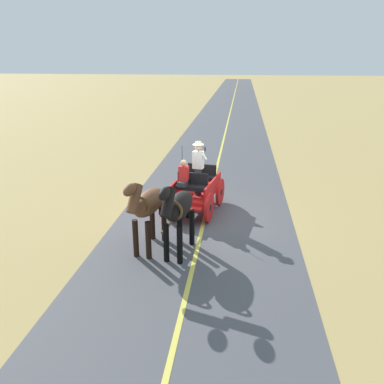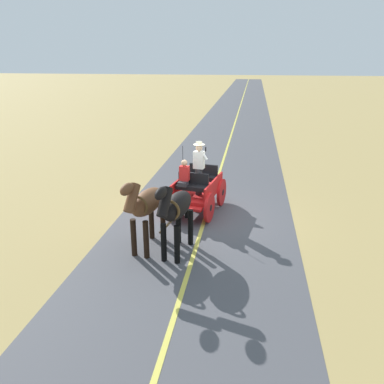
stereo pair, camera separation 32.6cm
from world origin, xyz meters
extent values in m
plane|color=tan|center=(0.00, 0.00, 0.00)|extent=(200.00, 200.00, 0.00)
cube|color=#4C4C51|center=(0.00, 0.00, 0.00)|extent=(5.71, 160.00, 0.01)
cube|color=#DBCC4C|center=(0.00, 0.00, 0.01)|extent=(0.12, 160.00, 0.00)
cube|color=red|center=(0.35, -0.57, 0.66)|extent=(1.56, 2.37, 0.12)
cube|color=red|center=(-0.21, -0.47, 0.94)|extent=(0.42, 2.07, 0.44)
cube|color=red|center=(0.91, -0.67, 0.94)|extent=(0.42, 2.07, 0.44)
cube|color=red|center=(0.56, 0.63, 0.56)|extent=(1.11, 0.42, 0.08)
cube|color=red|center=(0.14, -1.75, 0.48)|extent=(0.74, 0.32, 0.06)
cube|color=black|center=(0.45, 0.03, 1.04)|extent=(1.07, 0.53, 0.14)
cube|color=black|center=(0.42, -0.15, 1.26)|extent=(1.02, 0.25, 0.44)
cube|color=black|center=(0.26, -1.06, 1.04)|extent=(1.07, 0.53, 0.14)
cube|color=black|center=(0.23, -1.23, 1.26)|extent=(1.02, 0.25, 0.44)
cylinder|color=red|center=(-0.16, 0.30, 0.48)|extent=(0.26, 0.96, 0.96)
cylinder|color=black|center=(-0.16, 0.30, 0.48)|extent=(0.15, 0.23, 0.21)
cylinder|color=red|center=(1.12, 0.08, 0.48)|extent=(0.26, 0.96, 0.96)
cylinder|color=black|center=(1.12, 0.08, 0.48)|extent=(0.15, 0.23, 0.21)
cylinder|color=red|center=(-0.42, -1.21, 0.48)|extent=(0.26, 0.96, 0.96)
cylinder|color=black|center=(-0.42, -1.21, 0.48)|extent=(0.15, 0.23, 0.21)
cylinder|color=red|center=(0.86, -1.44, 0.48)|extent=(0.26, 0.96, 0.96)
cylinder|color=black|center=(0.86, -1.44, 0.48)|extent=(0.15, 0.23, 0.21)
cylinder|color=brown|center=(0.73, 1.60, 0.61)|extent=(0.41, 1.98, 0.07)
cylinder|color=black|center=(0.75, -0.02, 1.74)|extent=(0.02, 0.02, 1.30)
cylinder|color=#2D2D33|center=(0.26, -0.22, 1.17)|extent=(0.22, 0.22, 0.90)
cube|color=silver|center=(0.26, -0.22, 1.90)|extent=(0.37, 0.28, 0.56)
sphere|color=beige|center=(0.26, -0.22, 2.30)|extent=(0.22, 0.22, 0.22)
cylinder|color=beige|center=(0.26, -0.22, 2.40)|extent=(0.36, 0.36, 0.01)
cylinder|color=beige|center=(0.26, -0.22, 2.45)|extent=(0.20, 0.20, 0.10)
cylinder|color=silver|center=(0.09, -0.15, 2.08)|extent=(0.27, 0.12, 0.32)
cube|color=black|center=(0.03, -0.12, 2.28)|extent=(0.03, 0.07, 0.14)
cube|color=#2D2D33|center=(0.72, 0.10, 1.18)|extent=(0.33, 0.36, 0.14)
cube|color=red|center=(0.70, -0.02, 1.49)|extent=(0.33, 0.25, 0.48)
sphere|color=tan|center=(0.70, -0.02, 1.84)|extent=(0.20, 0.20, 0.20)
ellipsoid|color=black|center=(0.45, 2.46, 1.37)|extent=(0.80, 1.63, 0.64)
cylinder|color=black|center=(0.36, 3.03, 0.53)|extent=(0.15, 0.15, 1.05)
cylinder|color=black|center=(0.72, 2.97, 0.53)|extent=(0.15, 0.15, 1.05)
cylinder|color=black|center=(0.18, 1.95, 0.53)|extent=(0.15, 0.15, 1.05)
cylinder|color=black|center=(0.54, 1.89, 0.53)|extent=(0.15, 0.15, 1.05)
cylinder|color=black|center=(0.58, 3.29, 1.77)|extent=(0.36, 0.68, 0.73)
ellipsoid|color=black|center=(0.62, 3.51, 2.07)|extent=(0.30, 0.57, 0.28)
cube|color=black|center=(0.58, 3.27, 1.81)|extent=(0.14, 0.51, 0.56)
cylinder|color=black|center=(0.33, 1.73, 1.07)|extent=(0.11, 0.11, 0.70)
torus|color=brown|center=(0.54, 3.00, 1.45)|extent=(0.55, 0.16, 0.55)
ellipsoid|color=brown|center=(1.29, 2.31, 1.37)|extent=(0.84, 1.64, 0.64)
cylinder|color=black|center=(1.21, 2.88, 0.53)|extent=(0.15, 0.15, 1.05)
cylinder|color=black|center=(1.57, 2.82, 0.53)|extent=(0.15, 0.15, 1.05)
cylinder|color=black|center=(1.01, 1.81, 0.53)|extent=(0.15, 0.15, 1.05)
cylinder|color=black|center=(1.36, 1.74, 0.53)|extent=(0.15, 0.15, 1.05)
cylinder|color=brown|center=(1.44, 3.14, 1.77)|extent=(0.38, 0.69, 0.73)
ellipsoid|color=brown|center=(1.48, 3.36, 2.07)|extent=(0.32, 0.57, 0.28)
cube|color=black|center=(1.44, 3.12, 1.81)|extent=(0.15, 0.50, 0.56)
cylinder|color=black|center=(1.15, 1.59, 1.07)|extent=(0.11, 0.11, 0.70)
torus|color=brown|center=(1.39, 2.85, 1.45)|extent=(0.55, 0.17, 0.55)
camera|label=1|loc=(-1.05, 11.57, 5.05)|focal=35.62mm
camera|label=2|loc=(-1.38, 11.52, 5.05)|focal=35.62mm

